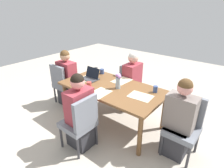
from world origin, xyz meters
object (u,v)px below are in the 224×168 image
Objects in this scene: person_head_left_right_near at (68,81)px; coffee_mug_far_left at (78,84)px; chair_head_right_left_far at (185,123)px; coffee_mug_near_left at (89,84)px; person_head_right_left_far at (179,123)px; person_near_left_near at (80,116)px; coffee_mug_near_right at (96,70)px; coffee_mug_centre_left at (102,71)px; person_far_left_mid at (132,83)px; chair_near_left_near at (81,121)px; laptop_head_left_right_near at (91,77)px; chair_far_left_mid at (131,83)px; flower_vase at (118,81)px; coffee_mug_centre_right at (155,89)px; chair_head_left_right_near at (63,82)px; dining_table at (112,91)px.

coffee_mug_far_left is (0.72, -0.33, 0.25)m from person_head_left_right_near.
coffee_mug_near_left is at bearing -168.81° from chair_head_right_left_far.
coffee_mug_far_left is at bearing -167.86° from person_head_right_left_far.
coffee_mug_near_right is at bearing 123.13° from person_near_left_near.
person_far_left_mid is at bearing 35.62° from coffee_mug_centre_left.
chair_near_left_near is 10.52× the size of coffee_mug_near_left.
chair_head_right_left_far is at bearing 2.44° from person_head_left_right_near.
chair_head_right_left_far is at bearing 1.89° from laptop_head_left_right_near.
chair_far_left_mid is at bearing 152.97° from chair_head_right_left_far.
person_near_left_near reaches higher than flower_vase.
flower_vase is at bearing -154.89° from coffee_mug_centre_right.
coffee_mug_near_right reaches higher than coffee_mug_near_left.
chair_head_right_left_far is 9.01× the size of coffee_mug_centre_left.
chair_head_right_left_far is 2.02m from coffee_mug_near_right.
person_near_left_near is at bearing -98.69° from flower_vase.
chair_head_right_left_far is 2.46m from person_head_left_right_near.
coffee_mug_centre_right reaches higher than coffee_mug_near_left.
chair_head_left_right_near is (-1.13, -0.89, 0.00)m from chair_far_left_mid.
coffee_mug_far_left is at bearing -141.93° from coffee_mug_near_left.
coffee_mug_far_left is at bearing 140.81° from person_near_left_near.
chair_near_left_near is at bearing -85.29° from person_far_left_mid.
flower_vase is at bearing -76.52° from person_far_left_mid.
person_far_left_mid is 1.46m from chair_head_left_right_near.
person_head_left_right_near is (-1.07, -0.82, 0.03)m from chair_far_left_mid.
chair_head_right_left_far is 1.86m from coffee_mug_centre_left.
laptop_head_left_right_near reaches higher than coffee_mug_far_left.
person_near_left_near is 1.00× the size of person_far_left_mid.
person_far_left_mid is (0.07, -0.06, 0.03)m from chair_far_left_mid.
flower_vase reaches higher than coffee_mug_centre_right.
coffee_mug_centre_left is 0.73m from coffee_mug_far_left.
chair_head_right_left_far is at bearing -8.06° from coffee_mug_near_right.
person_head_left_right_near reaches higher than chair_far_left_mid.
coffee_mug_far_left is at bearing 140.87° from chair_near_left_near.
coffee_mug_near_right is (-0.40, 0.59, 0.01)m from coffee_mug_near_left.
flower_vase is (1.31, 0.05, 0.34)m from person_head_left_right_near.
chair_far_left_mid reaches higher than coffee_mug_centre_right.
coffee_mug_centre_right reaches higher than coffee_mug_far_left.
chair_far_left_mid is 0.88m from flower_vase.
coffee_mug_centre_right is (0.73, -0.44, 0.26)m from person_far_left_mid.
person_head_left_right_near is (0.06, 0.07, 0.03)m from chair_head_left_right_near.
person_far_left_mid reaches higher than coffee_mug_near_left.
laptop_head_left_right_near is 3.65× the size of coffee_mug_far_left.
person_head_right_left_far is (1.21, 0.75, 0.00)m from person_near_left_near.
person_far_left_mid reaches higher than flower_vase.
chair_far_left_mid is (-0.20, 1.59, 0.00)m from chair_near_left_near.
chair_near_left_near is at bearing -55.50° from coffee_mug_near_left.
dining_table is 18.16× the size of coffee_mug_centre_left.
chair_head_right_left_far is 0.75× the size of person_head_left_right_near.
person_far_left_mid reaches higher than chair_head_left_right_near.
coffee_mug_near_left is at bearing -171.11° from person_head_right_left_far.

